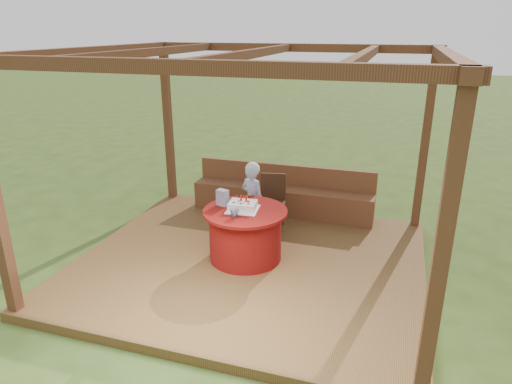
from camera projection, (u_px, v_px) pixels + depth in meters
The scene contains 10 objects.
ground at pixel (250, 267), 6.20m from camera, with size 60.00×60.00×0.00m, color #324B19.
deck at pixel (250, 263), 6.18m from camera, with size 4.50×4.00×0.12m, color brown.
pergola at pixel (250, 87), 5.38m from camera, with size 4.50×4.00×2.72m.
bench at pixel (282, 198), 7.61m from camera, with size 3.00×0.42×0.80m.
table at pixel (245, 234), 6.08m from camera, with size 1.11×1.11×0.70m.
chair at pixel (272, 199), 7.03m from camera, with size 0.45×0.45×0.84m.
elderly_woman at pixel (253, 198), 6.70m from camera, with size 0.47×0.39×1.14m.
birthday_cake at pixel (243, 206), 5.96m from camera, with size 0.44×0.44×0.18m.
gift_bag at pixel (223, 198), 6.09m from camera, with size 0.15×0.10×0.22m, color #BF7BA2.
drinking_glass at pixel (235, 214), 5.70m from camera, with size 0.11×0.11×0.11m, color white.
Camera 1 is at (1.72, -5.21, 3.07)m, focal length 32.00 mm.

